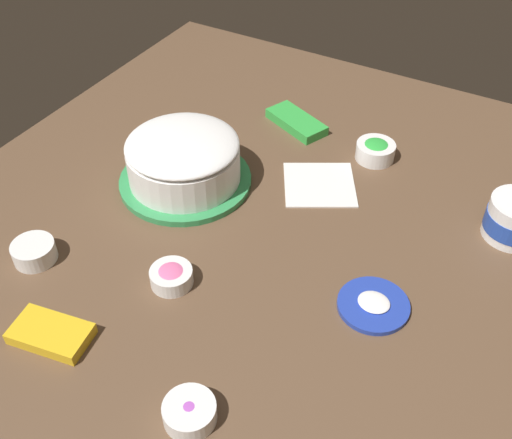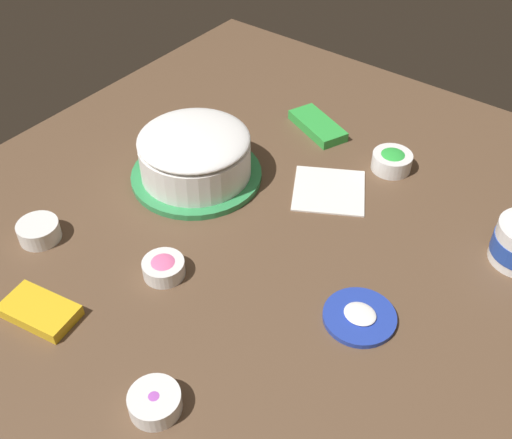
# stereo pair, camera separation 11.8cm
# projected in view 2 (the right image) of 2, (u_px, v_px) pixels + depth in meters

# --- Properties ---
(ground_plane) EXTENTS (1.54, 1.54, 0.00)m
(ground_plane) POSITION_uv_depth(u_px,v_px,m) (293.00, 268.00, 1.14)
(ground_plane) COLOR brown
(frosted_cake) EXTENTS (0.28, 0.28, 0.12)m
(frosted_cake) POSITION_uv_depth(u_px,v_px,m) (195.00, 157.00, 1.30)
(frosted_cake) COLOR #339351
(frosted_cake) RESTS_ON ground_plane
(frosting_tub_lid) EXTENTS (0.13, 0.13, 0.02)m
(frosting_tub_lid) POSITION_uv_depth(u_px,v_px,m) (360.00, 316.00, 1.04)
(frosting_tub_lid) COLOR #233DAD
(frosting_tub_lid) RESTS_ON ground_plane
(sprinkle_bowl_rainbow) EXTENTS (0.08, 0.08, 0.03)m
(sprinkle_bowl_rainbow) POSITION_uv_depth(u_px,v_px,m) (154.00, 401.00, 0.91)
(sprinkle_bowl_rainbow) COLOR white
(sprinkle_bowl_rainbow) RESTS_ON ground_plane
(sprinkle_bowl_pink) EXTENTS (0.08, 0.08, 0.03)m
(sprinkle_bowl_pink) POSITION_uv_depth(u_px,v_px,m) (164.00, 267.00, 1.11)
(sprinkle_bowl_pink) COLOR white
(sprinkle_bowl_pink) RESTS_ON ground_plane
(sprinkle_bowl_orange) EXTENTS (0.08, 0.08, 0.04)m
(sprinkle_bowl_orange) POSITION_uv_depth(u_px,v_px,m) (39.00, 230.00, 1.18)
(sprinkle_bowl_orange) COLOR white
(sprinkle_bowl_orange) RESTS_ON ground_plane
(sprinkle_bowl_green) EXTENTS (0.09, 0.09, 0.04)m
(sprinkle_bowl_green) POSITION_uv_depth(u_px,v_px,m) (392.00, 160.00, 1.35)
(sprinkle_bowl_green) COLOR white
(sprinkle_bowl_green) RESTS_ON ground_plane
(candy_box_lower) EXTENTS (0.17, 0.12, 0.02)m
(candy_box_lower) POSITION_uv_depth(u_px,v_px,m) (317.00, 126.00, 1.47)
(candy_box_lower) COLOR green
(candy_box_lower) RESTS_ON ground_plane
(candy_box_upper) EXTENTS (0.14, 0.09, 0.02)m
(candy_box_upper) POSITION_uv_depth(u_px,v_px,m) (40.00, 311.00, 1.05)
(candy_box_upper) COLOR yellow
(candy_box_upper) RESTS_ON ground_plane
(paper_napkin) EXTENTS (0.20, 0.20, 0.01)m
(paper_napkin) POSITION_uv_depth(u_px,v_px,m) (329.00, 190.00, 1.30)
(paper_napkin) COLOR white
(paper_napkin) RESTS_ON ground_plane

